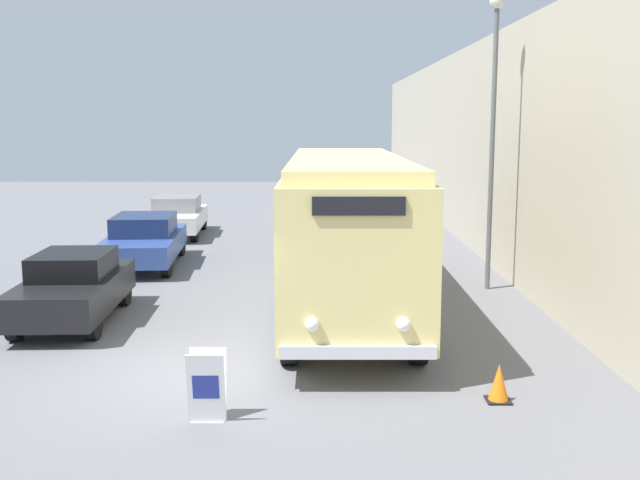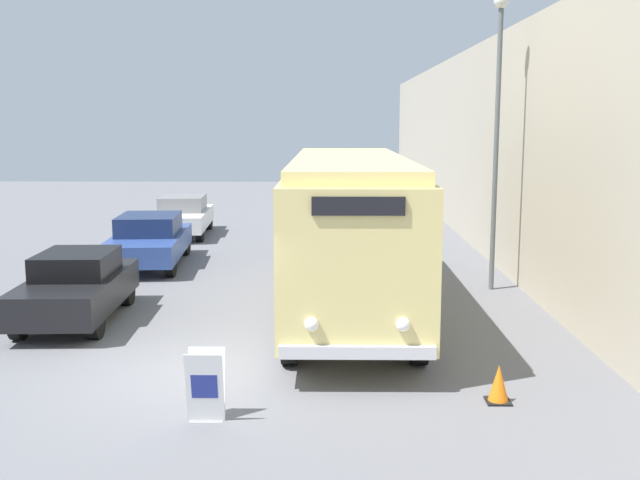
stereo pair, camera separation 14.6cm
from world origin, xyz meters
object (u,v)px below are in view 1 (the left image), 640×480
Objects in this scene: parked_car_near at (75,287)px; parked_car_far at (179,216)px; traffic_cone at (500,383)px; sign_board at (208,387)px; parked_car_mid at (146,240)px; streetlamp at (495,104)px; vintage_bus at (348,224)px.

parked_car_near reaches higher than parked_car_far.
parked_car_near is at bearing 149.82° from traffic_cone.
sign_board is 11.88m from parked_car_mid.
parked_car_near reaches higher than traffic_cone.
sign_board is at bearing -124.54° from streetlamp.
parked_car_mid is 1.07× the size of parked_car_far.
traffic_cone is at bearing 9.90° from sign_board.
streetlamp reaches higher than traffic_cone.
parked_car_far is (-9.39, 8.81, -3.80)m from streetlamp.
parked_car_mid is at bearing 161.98° from streetlamp.
vintage_bus is 5.90m from parked_car_near.
traffic_cone is (-1.51, -7.60, -4.26)m from streetlamp.
vintage_bus is 12.40m from parked_car_far.
vintage_bus is at bearing -46.24° from parked_car_mid.
streetlamp is 1.71× the size of parked_car_near.
parked_car_mid is 5.81m from parked_car_far.
parked_car_mid reaches higher than sign_board.
sign_board is 1.75× the size of traffic_cone.
sign_board is 0.21× the size of parked_car_mid.
parked_car_far is 18.21m from traffic_cone.
traffic_cone is (7.78, -4.52, -0.45)m from parked_car_near.
parked_car_near is at bearing -92.82° from parked_car_far.
traffic_cone is at bearing -58.06° from parked_car_mid.
vintage_bus is at bearing 71.09° from sign_board.
sign_board is 6.35m from parked_car_near.
streetlamp reaches higher than vintage_bus.
parked_car_far is at bearing 115.64° from traffic_cone.
traffic_cone is at bearing -69.25° from vintage_bus.
parked_car_near is (-9.29, -3.08, -3.80)m from streetlamp.
vintage_bus is at bearing -65.33° from parked_car_far.
sign_board is 0.14× the size of streetlamp.
parked_car_mid is at bearing 126.06° from traffic_cone.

